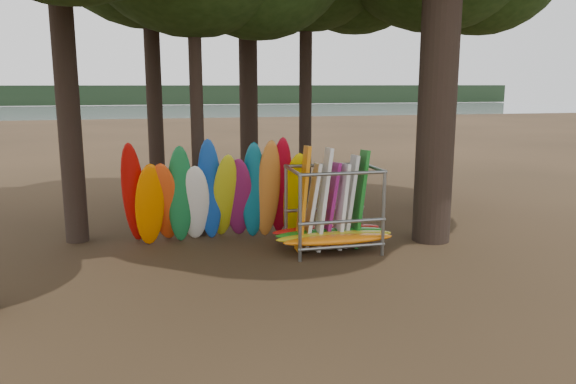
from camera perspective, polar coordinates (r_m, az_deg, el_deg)
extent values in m
plane|color=#47331E|center=(14.26, -0.07, -6.72)|extent=(120.00, 120.00, 0.00)
plane|color=gray|center=(73.41, -11.18, 7.36)|extent=(160.00, 160.00, 0.00)
cube|color=black|center=(123.28, -12.29, 9.62)|extent=(160.00, 4.00, 4.00)
cylinder|color=black|center=(16.40, -22.10, 17.17)|extent=(0.62, 0.62, 12.65)
cylinder|color=black|center=(19.32, -13.68, 14.73)|extent=(0.51, 0.51, 11.41)
cylinder|color=black|center=(20.86, -4.11, 15.68)|extent=(0.67, 0.67, 12.12)
cylinder|color=black|center=(20.65, 1.82, 14.95)|extent=(0.46, 0.46, 11.54)
cylinder|color=black|center=(16.05, -9.43, 14.04)|extent=(0.37, 0.37, 10.47)
cylinder|color=black|center=(19.86, 14.50, 14.39)|extent=(0.50, 0.50, 11.27)
ellipsoid|color=red|center=(15.33, -15.41, -0.26)|extent=(0.69, 1.80, 3.05)
ellipsoid|color=orange|center=(15.19, -13.87, -1.35)|extent=(0.91, 1.31, 2.47)
ellipsoid|color=#FC4E16|center=(15.42, -12.39, -1.10)|extent=(0.96, 1.79, 2.53)
ellipsoid|color=#1C7D3F|center=(15.22, -10.90, -0.36)|extent=(0.69, 1.33, 2.89)
ellipsoid|color=white|center=(15.43, -9.41, -1.19)|extent=(0.83, 1.45, 2.39)
ellipsoid|color=blue|center=(15.36, -7.95, 0.12)|extent=(0.83, 1.40, 3.04)
ellipsoid|color=gold|center=(15.47, -6.48, -0.51)|extent=(0.74, 1.88, 2.71)
ellipsoid|color=#821B59|center=(15.58, -5.04, -0.66)|extent=(0.97, 1.67, 2.54)
ellipsoid|color=#0F657D|center=(15.53, -3.55, 0.09)|extent=(0.77, 1.22, 2.91)
ellipsoid|color=orange|center=(15.52, -2.04, 0.20)|extent=(0.67, 1.27, 2.97)
ellipsoid|color=#AD081F|center=(15.76, -0.75, 0.50)|extent=(0.82, 1.69, 3.07)
ellipsoid|color=#FFDE06|center=(15.88, 0.67, -0.22)|extent=(0.78, 1.52, 2.62)
ellipsoid|color=orange|center=(14.41, 5.18, -4.83)|extent=(2.93, 0.55, 0.24)
ellipsoid|color=gold|center=(14.70, 4.79, -4.52)|extent=(3.17, 0.55, 0.24)
ellipsoid|color=#1E7D1B|center=(15.02, 4.36, -4.17)|extent=(3.04, 0.55, 0.24)
ellipsoid|color=red|center=(15.34, 3.97, -3.84)|extent=(3.05, 0.55, 0.24)
cube|color=orange|center=(14.56, 1.51, -0.75)|extent=(0.43, 0.77, 2.78)
cube|color=white|center=(14.78, 2.38, -1.50)|extent=(0.52, 0.74, 2.31)
cube|color=silver|center=(14.64, 3.56, -0.81)|extent=(0.51, 0.77, 2.73)
cube|color=#891667|center=(14.96, 4.27, -1.36)|extent=(0.50, 0.76, 2.31)
cube|color=white|center=(14.88, 5.42, -1.51)|extent=(0.37, 0.76, 2.29)
cube|color=silver|center=(15.06, 6.22, -0.97)|extent=(0.50, 0.75, 2.50)
cube|color=#197020|center=(15.07, 7.25, -0.72)|extent=(0.47, 0.76, 2.63)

